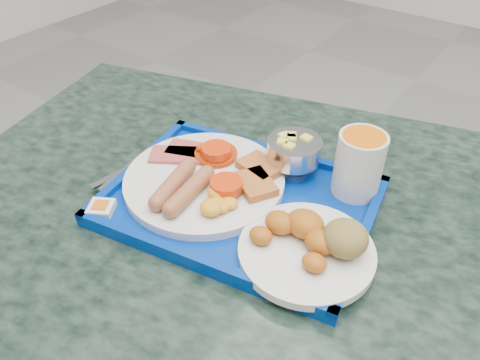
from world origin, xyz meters
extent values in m
cylinder|color=slate|center=(-0.36, -0.01, 0.34)|extent=(0.10, 0.10, 0.62)
cube|color=black|center=(-0.36, -0.01, 0.67)|extent=(1.25, 0.99, 0.04)
cube|color=#032D8F|center=(-0.40, -0.02, 0.69)|extent=(0.45, 0.36, 0.01)
cube|color=#032D8F|center=(-0.42, 0.12, 0.71)|extent=(0.40, 0.08, 0.01)
cube|color=#032D8F|center=(-0.37, -0.16, 0.71)|extent=(0.40, 0.08, 0.01)
cube|color=#032D8F|center=(-0.21, 0.01, 0.71)|extent=(0.06, 0.29, 0.01)
cube|color=#032D8F|center=(-0.59, -0.06, 0.71)|extent=(0.06, 0.29, 0.01)
cylinder|color=silver|center=(-0.47, -0.02, 0.71)|extent=(0.26, 0.26, 0.01)
cube|color=#BC514B|center=(-0.53, 0.02, 0.72)|extent=(0.10, 0.08, 0.01)
cube|color=#BC514B|center=(-0.54, -0.01, 0.72)|extent=(0.10, 0.09, 0.01)
cylinder|color=#AE3307|center=(-0.49, 0.03, 0.72)|extent=(0.07, 0.07, 0.01)
sphere|color=#AE3307|center=(-0.48, 0.03, 0.73)|extent=(0.01, 0.01, 0.01)
sphere|color=#AE3307|center=(-0.50, 0.04, 0.73)|extent=(0.01, 0.01, 0.01)
sphere|color=#AE3307|center=(-0.51, 0.03, 0.73)|extent=(0.01, 0.01, 0.01)
sphere|color=#AE3307|center=(-0.48, 0.04, 0.73)|extent=(0.01, 0.01, 0.01)
sphere|color=#AE3307|center=(-0.49, 0.03, 0.73)|extent=(0.01, 0.01, 0.01)
sphere|color=#AE3307|center=(-0.50, 0.03, 0.73)|extent=(0.01, 0.01, 0.01)
sphere|color=#AE3307|center=(-0.50, 0.02, 0.73)|extent=(0.01, 0.01, 0.01)
sphere|color=#AE3307|center=(-0.50, 0.03, 0.73)|extent=(0.01, 0.01, 0.01)
sphere|color=#AE3307|center=(-0.51, 0.02, 0.73)|extent=(0.01, 0.01, 0.01)
sphere|color=#AE3307|center=(-0.48, 0.05, 0.73)|extent=(0.01, 0.01, 0.01)
sphere|color=#AE3307|center=(-0.48, 0.04, 0.73)|extent=(0.01, 0.01, 0.01)
sphere|color=#AE3307|center=(-0.50, 0.02, 0.73)|extent=(0.01, 0.01, 0.01)
sphere|color=#AE3307|center=(-0.50, 0.02, 0.73)|extent=(0.01, 0.01, 0.01)
sphere|color=#AE3307|center=(-0.49, 0.02, 0.73)|extent=(0.01, 0.01, 0.01)
cube|color=#B8652E|center=(-0.41, 0.04, 0.72)|extent=(0.08, 0.06, 0.01)
cube|color=#B8652E|center=(-0.39, 0.00, 0.72)|extent=(0.08, 0.08, 0.01)
cylinder|color=brown|center=(-0.49, -0.08, 0.73)|extent=(0.05, 0.10, 0.03)
cylinder|color=brown|center=(-0.45, -0.08, 0.73)|extent=(0.04, 0.10, 0.03)
ellipsoid|color=gold|center=(-0.40, -0.07, 0.72)|extent=(0.03, 0.03, 0.02)
ellipsoid|color=gold|center=(-0.39, -0.06, 0.72)|extent=(0.02, 0.02, 0.02)
ellipsoid|color=gold|center=(-0.42, -0.05, 0.72)|extent=(0.03, 0.03, 0.02)
ellipsoid|color=gold|center=(-0.43, -0.03, 0.73)|extent=(0.03, 0.03, 0.02)
ellipsoid|color=gold|center=(-0.39, -0.06, 0.72)|extent=(0.02, 0.02, 0.02)
ellipsoid|color=gold|center=(-0.41, -0.08, 0.73)|extent=(0.03, 0.03, 0.02)
ellipsoid|color=gold|center=(-0.43, -0.03, 0.72)|extent=(0.03, 0.03, 0.02)
ellipsoid|color=gold|center=(-0.43, -0.04, 0.72)|extent=(0.03, 0.03, 0.02)
ellipsoid|color=gold|center=(-0.42, -0.05, 0.73)|extent=(0.03, 0.03, 0.02)
ellipsoid|color=gold|center=(-0.40, -0.07, 0.72)|extent=(0.03, 0.03, 0.02)
cylinder|color=red|center=(-0.48, 0.03, 0.73)|extent=(0.05, 0.05, 0.01)
cylinder|color=red|center=(-0.41, -0.04, 0.73)|extent=(0.05, 0.05, 0.01)
cylinder|color=silver|center=(-0.26, -0.06, 0.71)|extent=(0.19, 0.19, 0.01)
ellipsoid|color=#BF6116|center=(-0.23, -0.09, 0.72)|extent=(0.03, 0.03, 0.02)
ellipsoid|color=#BF6116|center=(-0.24, -0.06, 0.73)|extent=(0.04, 0.04, 0.03)
ellipsoid|color=#BF6116|center=(-0.27, -0.04, 0.73)|extent=(0.06, 0.05, 0.04)
ellipsoid|color=#BF6116|center=(-0.31, -0.06, 0.73)|extent=(0.04, 0.04, 0.03)
ellipsoid|color=#BF6116|center=(-0.32, -0.09, 0.72)|extent=(0.03, 0.03, 0.02)
ellipsoid|color=olive|center=(-0.22, -0.04, 0.74)|extent=(0.06, 0.06, 0.05)
cylinder|color=silver|center=(-0.37, 0.09, 0.70)|extent=(0.06, 0.06, 0.01)
cylinder|color=silver|center=(-0.37, 0.09, 0.71)|extent=(0.02, 0.02, 0.02)
cylinder|color=silver|center=(-0.37, 0.09, 0.74)|extent=(0.09, 0.09, 0.04)
cube|color=#FCF960|center=(-0.39, 0.09, 0.76)|extent=(0.02, 0.02, 0.01)
cube|color=#FCF960|center=(-0.36, 0.11, 0.76)|extent=(0.02, 0.02, 0.01)
cube|color=#FCF960|center=(-0.37, 0.07, 0.76)|extent=(0.02, 0.02, 0.01)
cube|color=#FCF960|center=(-0.38, 0.10, 0.76)|extent=(0.02, 0.02, 0.01)
cube|color=#FCF960|center=(-0.39, 0.08, 0.76)|extent=(0.02, 0.02, 0.01)
cube|color=#FCF960|center=(-0.38, 0.10, 0.76)|extent=(0.02, 0.02, 0.01)
cylinder|color=silver|center=(-0.26, 0.10, 0.75)|extent=(0.07, 0.07, 0.10)
cylinder|color=orange|center=(-0.26, 0.10, 0.80)|extent=(0.07, 0.07, 0.01)
cube|color=silver|center=(-0.60, -0.07, 0.70)|extent=(0.03, 0.14, 0.00)
ellipsoid|color=silver|center=(-0.59, 0.03, 0.71)|extent=(0.04, 0.05, 0.01)
cube|color=silver|center=(-0.60, -0.06, 0.70)|extent=(0.04, 0.17, 0.00)
cube|color=white|center=(-0.55, -0.17, 0.71)|extent=(0.05, 0.05, 0.01)
cube|color=#CF6817|center=(-0.55, -0.17, 0.71)|extent=(0.03, 0.03, 0.00)
camera|label=1|loc=(-0.08, -0.47, 1.18)|focal=35.00mm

